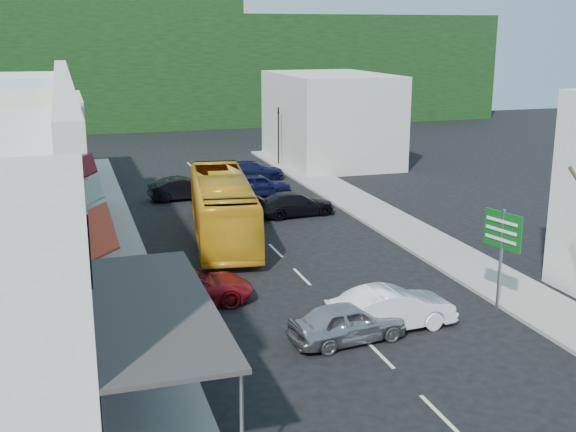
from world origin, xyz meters
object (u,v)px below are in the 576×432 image
object	(u,v)px
pedestrian_left	(99,292)
traffic_signal	(278,137)
car_silver	(348,322)
car_red	(192,286)
bus	(222,209)
direction_sign	(500,261)
car_white	(392,310)

from	to	relation	value
pedestrian_left	traffic_signal	size ratio (longest dim) A/B	0.37
pedestrian_left	car_silver	bearing A→B (deg)	-136.79
car_red	bus	bearing A→B (deg)	-15.34
car_red	traffic_signal	size ratio (longest dim) A/B	1.01
car_silver	direction_sign	distance (m)	6.61
car_silver	car_red	bearing A→B (deg)	32.97
bus	car_red	size ratio (longest dim) A/B	2.52
traffic_signal	bus	bearing A→B (deg)	80.81
bus	car_silver	xyz separation A→B (m)	(1.34, -13.51, -0.85)
bus	pedestrian_left	distance (m)	11.02
bus	car_red	distance (m)	8.97
car_white	pedestrian_left	distance (m)	10.60
bus	car_white	world-z (taller)	bus
car_red	pedestrian_left	world-z (taller)	pedestrian_left
bus	pedestrian_left	size ratio (longest dim) A/B	6.82
pedestrian_left	traffic_signal	bearing A→B (deg)	-44.76
bus	traffic_signal	bearing A→B (deg)	73.53
car_red	car_white	bearing A→B (deg)	-121.33
traffic_signal	car_red	bearing A→B (deg)	82.17
bus	car_white	distance (m)	13.36
car_silver	car_red	distance (m)	6.73
traffic_signal	car_silver	bearing A→B (deg)	92.62
car_silver	traffic_signal	bearing A→B (deg)	-20.17
car_white	direction_sign	bearing A→B (deg)	-88.73
car_white	traffic_signal	distance (m)	32.32
traffic_signal	pedestrian_left	bearing A→B (deg)	76.64
car_silver	pedestrian_left	world-z (taller)	pedestrian_left
pedestrian_left	car_white	bearing A→B (deg)	-128.87
bus	traffic_signal	xyz separation A→B (m)	(8.57, 18.91, 0.72)
direction_sign	car_silver	bearing A→B (deg)	174.39
direction_sign	traffic_signal	world-z (taller)	traffic_signal
car_red	traffic_signal	xyz separation A→B (m)	(11.60, 27.31, 1.57)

